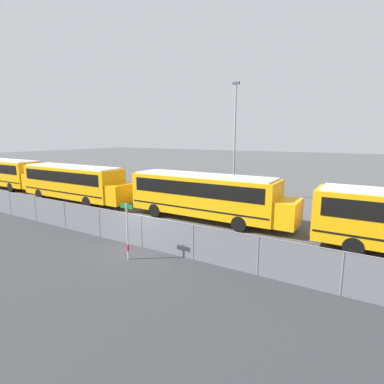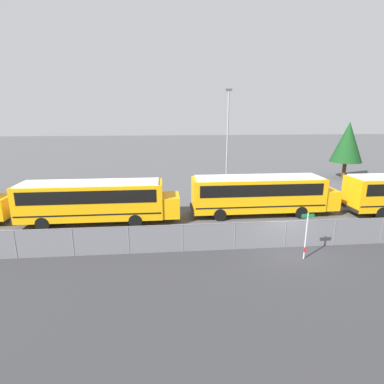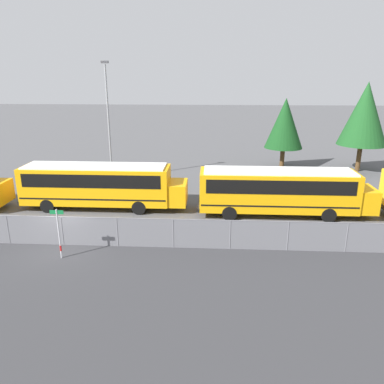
{
  "view_description": "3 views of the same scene",
  "coord_description": "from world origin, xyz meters",
  "px_view_note": "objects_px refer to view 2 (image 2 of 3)",
  "views": [
    {
      "loc": [
        9.75,
        -11.13,
        5.61
      ],
      "look_at": [
        -0.67,
        6.04,
        1.84
      ],
      "focal_mm": 28.0,
      "sensor_mm": 36.0,
      "label": 1
    },
    {
      "loc": [
        -7.08,
        -15.98,
        7.74
      ],
      "look_at": [
        -5.08,
        5.33,
        2.18
      ],
      "focal_mm": 28.0,
      "sensor_mm": 36.0,
      "label": 2
    },
    {
      "loc": [
        8.18,
        -18.49,
        9.04
      ],
      "look_at": [
        6.86,
        4.76,
        1.7
      ],
      "focal_mm": 35.0,
      "sensor_mm": 36.0,
      "label": 3
    }
  ],
  "objects_px": {
    "school_bus_2": "(260,192)",
    "street_sign": "(306,235)",
    "school_bus_1": "(95,199)",
    "light_pole": "(227,138)",
    "tree_0": "(348,142)"
  },
  "relations": [
    {
      "from": "light_pole",
      "to": "school_bus_2",
      "type": "bearing_deg",
      "value": -80.96
    },
    {
      "from": "tree_0",
      "to": "school_bus_1",
      "type": "bearing_deg",
      "value": -153.92
    },
    {
      "from": "school_bus_1",
      "to": "tree_0",
      "type": "xyz_separation_m",
      "value": [
        27.22,
        13.32,
        2.64
      ]
    },
    {
      "from": "school_bus_1",
      "to": "tree_0",
      "type": "bearing_deg",
      "value": 26.08
    },
    {
      "from": "school_bus_1",
      "to": "light_pole",
      "type": "xyz_separation_m",
      "value": [
        11.29,
        8.1,
        3.61
      ]
    },
    {
      "from": "school_bus_2",
      "to": "tree_0",
      "type": "height_order",
      "value": "tree_0"
    },
    {
      "from": "school_bus_2",
      "to": "street_sign",
      "type": "xyz_separation_m",
      "value": [
        0.11,
        -7.58,
        -0.41
      ]
    },
    {
      "from": "street_sign",
      "to": "light_pole",
      "type": "bearing_deg",
      "value": 94.92
    },
    {
      "from": "school_bus_1",
      "to": "school_bus_2",
      "type": "xyz_separation_m",
      "value": [
        12.47,
        0.72,
        0.0
      ]
    },
    {
      "from": "light_pole",
      "to": "tree_0",
      "type": "bearing_deg",
      "value": 18.15
    },
    {
      "from": "school_bus_1",
      "to": "school_bus_2",
      "type": "relative_size",
      "value": 1.0
    },
    {
      "from": "school_bus_1",
      "to": "street_sign",
      "type": "height_order",
      "value": "school_bus_1"
    },
    {
      "from": "street_sign",
      "to": "tree_0",
      "type": "relative_size",
      "value": 0.39
    },
    {
      "from": "school_bus_1",
      "to": "light_pole",
      "type": "height_order",
      "value": "light_pole"
    },
    {
      "from": "light_pole",
      "to": "tree_0",
      "type": "height_order",
      "value": "light_pole"
    }
  ]
}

